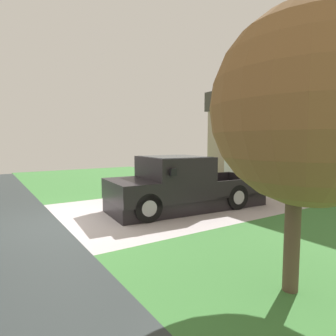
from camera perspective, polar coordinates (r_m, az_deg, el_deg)
name	(u,v)px	position (r m, az deg, el deg)	size (l,w,h in m)	color
pickup_truck	(177,186)	(9.19, 1.74, -3.62)	(2.40, 5.30, 1.71)	black
person_with_hat	(164,175)	(10.52, -0.81, -1.36)	(0.47, 0.40, 1.66)	brown
handbag	(158,198)	(10.45, -1.95, -5.89)	(0.34, 0.14, 0.46)	brown
house_with_garage	(309,135)	(15.79, 26.22, 5.89)	(9.26, 5.61, 4.91)	tan
front_yard_tree	(305,106)	(4.45, 25.50, 11.10)	(2.86, 2.76, 3.99)	brown
wheeled_trash_bin	(199,174)	(14.54, 6.19, -1.11)	(0.60, 0.72, 1.03)	navy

